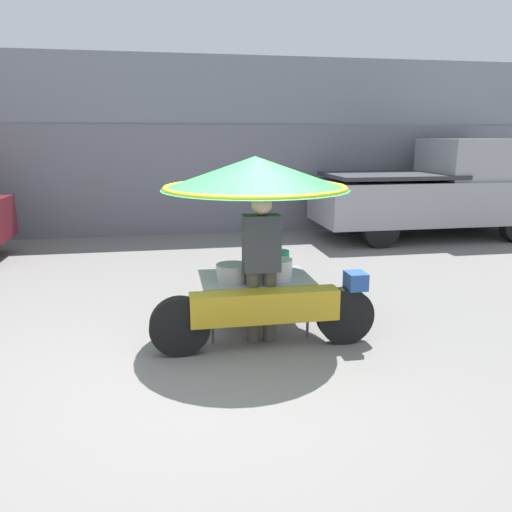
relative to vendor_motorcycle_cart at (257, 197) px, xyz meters
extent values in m
plane|color=slate|center=(-0.57, -0.85, -1.52)|extent=(36.00, 36.00, 0.00)
cube|color=gray|center=(-0.57, 7.00, 0.41)|extent=(28.00, 2.00, 3.85)
cube|color=slate|center=(-0.57, 5.97, -0.32)|extent=(23.80, 0.06, 2.40)
cylinder|color=black|center=(0.86, -0.50, -1.22)|extent=(0.61, 0.14, 0.61)
cylinder|color=black|center=(-0.87, -0.50, -1.22)|extent=(0.61, 0.14, 0.61)
cube|color=#B7931E|center=(-0.01, -0.50, -1.06)|extent=(1.53, 0.24, 0.32)
cube|color=#234C93|center=(0.96, -0.50, -0.84)|extent=(0.20, 0.24, 0.18)
cylinder|color=black|center=(-0.01, 0.31, -1.25)|extent=(0.55, 0.14, 0.55)
cylinder|color=#515156|center=(0.52, -0.29, -1.22)|extent=(0.03, 0.03, 0.60)
cylinder|color=#515156|center=(0.52, 0.41, -1.22)|extent=(0.03, 0.03, 0.60)
cylinder|color=#515156|center=(-0.53, -0.29, -1.22)|extent=(0.03, 0.03, 0.60)
cylinder|color=#515156|center=(-0.53, 0.41, -1.22)|extent=(0.03, 0.03, 0.60)
cube|color=#9E9EA3|center=(-0.01, 0.06, -0.91)|extent=(1.23, 0.82, 0.02)
cylinder|color=#B2B2B7|center=(-0.01, 0.06, -0.41)|extent=(0.03, 0.03, 0.98)
cone|color=green|center=(-0.01, 0.06, 0.25)|extent=(2.03, 2.03, 0.35)
torus|color=yellow|center=(-0.01, 0.06, 0.10)|extent=(1.98, 1.98, 0.05)
cylinder|color=#939399|center=(-0.28, -0.08, -0.80)|extent=(0.36, 0.36, 0.19)
cylinder|color=silver|center=(0.21, -0.06, -0.79)|extent=(0.35, 0.35, 0.22)
cylinder|color=#939399|center=(-0.07, 0.22, -0.85)|extent=(0.26, 0.26, 0.10)
cylinder|color=#1E936B|center=(0.33, 0.29, -0.78)|extent=(0.21, 0.21, 0.23)
cylinder|color=#4C473D|center=(-0.09, -0.30, -1.13)|extent=(0.14, 0.14, 0.79)
cylinder|color=#4C473D|center=(0.09, -0.30, -1.13)|extent=(0.14, 0.14, 0.79)
cube|color=#38383D|center=(0.00, -0.30, -0.44)|extent=(0.38, 0.22, 0.59)
sphere|color=tan|center=(0.00, -0.30, -0.04)|extent=(0.21, 0.21, 0.21)
cylinder|color=black|center=(6.24, 5.43, -1.16)|extent=(0.73, 0.24, 0.73)
cylinder|color=black|center=(3.20, 3.85, -1.16)|extent=(0.73, 0.24, 0.73)
cylinder|color=black|center=(3.20, 5.43, -1.16)|extent=(0.73, 0.24, 0.73)
cube|color=#939399|center=(4.72, 4.64, -0.71)|extent=(5.07, 1.87, 0.89)
cube|color=#939399|center=(5.53, 4.64, 0.16)|extent=(1.72, 1.72, 0.85)
cube|color=#2D2D33|center=(3.70, 4.64, -0.17)|extent=(2.64, 1.79, 0.08)
camera|label=1|loc=(-0.96, -5.24, 0.64)|focal=35.00mm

